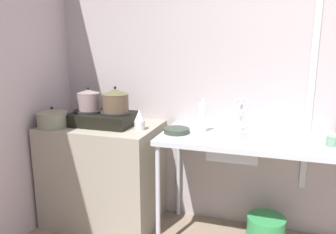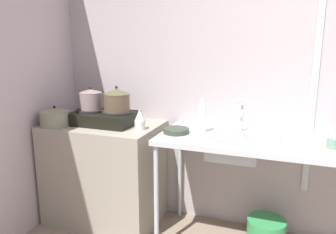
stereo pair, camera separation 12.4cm
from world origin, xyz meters
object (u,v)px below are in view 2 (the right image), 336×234
bottle_by_sink (202,118)px  small_bowl_on_drainboard (272,137)px  pot_beside_stove (55,117)px  stove (104,117)px  faucet (242,109)px  frying_pan (176,131)px  pot_on_left_burner (91,99)px  percolator (140,119)px  cup_by_rack (332,143)px  pot_on_right_burner (117,100)px  sink_basin (234,147)px  bucket_on_floor (266,232)px

bottle_by_sink → small_bowl_on_drainboard: bearing=1.6°
small_bowl_on_drainboard → pot_beside_stove: bearing=-172.8°
stove → faucet: 1.18m
stove → small_bowl_on_drainboard: (1.41, 0.03, -0.04)m
frying_pan → pot_on_left_burner: bearing=175.7°
pot_beside_stove → small_bowl_on_drainboard: size_ratio=2.03×
percolator → faucet: (0.79, 0.19, 0.11)m
stove → pot_beside_stove: 0.42m
frying_pan → bottle_by_sink: 0.23m
frying_pan → cup_by_rack: 1.11m
bottle_by_sink → cup_by_rack: bearing=-4.9°
pot_beside_stove → frying_pan: bearing=7.2°
cup_by_rack → pot_on_right_burner: bearing=177.8°
stove → frying_pan: (0.69, -0.06, -0.04)m
percolator → sink_basin: bearing=0.7°
percolator → bottle_by_sink: bearing=8.5°
pot_on_right_burner → small_bowl_on_drainboard: (1.28, 0.03, -0.20)m
small_bowl_on_drainboard → bucket_on_floor: size_ratio=0.42×
small_bowl_on_drainboard → bucket_on_floor: 0.82m
sink_basin → small_bowl_on_drainboard: (0.27, 0.08, 0.09)m
percolator → faucet: faucet is taller
stove → bucket_on_floor: bearing=3.1°
percolator → cup_by_rack: 1.43m
percolator → cup_by_rack: percolator is taller
bucket_on_floor → pot_beside_stove: bearing=-171.3°
faucet → frying_pan: 0.54m
small_bowl_on_drainboard → pot_on_right_burner: bearing=-178.6°
pot_on_right_burner → bucket_on_floor: (1.28, 0.08, -1.02)m
sink_basin → frying_pan: bearing=-178.5°
stove → cup_by_rack: (1.80, -0.06, -0.02)m
pot_on_left_burner → small_bowl_on_drainboard: bearing=1.1°
pot_on_left_burner → faucet: pot_on_left_burner is taller
bucket_on_floor → percolator: bearing=-172.5°
pot_on_left_burner → pot_beside_stove: size_ratio=0.78×
frying_pan → small_bowl_on_drainboard: (0.72, 0.09, -0.00)m
pot_beside_stove → faucet: 1.57m
sink_basin → small_bowl_on_drainboard: 0.29m
faucet → pot_beside_stove: bearing=-168.2°
sink_basin → small_bowl_on_drainboard: small_bowl_on_drainboard is taller
sink_basin → bucket_on_floor: bearing=25.2°
stove → pot_on_left_burner: 0.20m
pot_beside_stove → stove: bearing=28.0°
pot_beside_stove → sink_basin: (1.51, 0.15, -0.15)m
pot_on_left_burner → percolator: size_ratio=1.16×
pot_on_left_burner → percolator: bearing=-6.8°
stove → bottle_by_sink: 0.88m
pot_on_right_burner → percolator: pot_on_right_burner is taller
frying_pan → bottle_by_sink: bottle_by_sink is taller
cup_by_rack → bottle_by_sink: size_ratio=0.27×
pot_on_left_burner → frying_pan: pot_on_left_burner is taller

